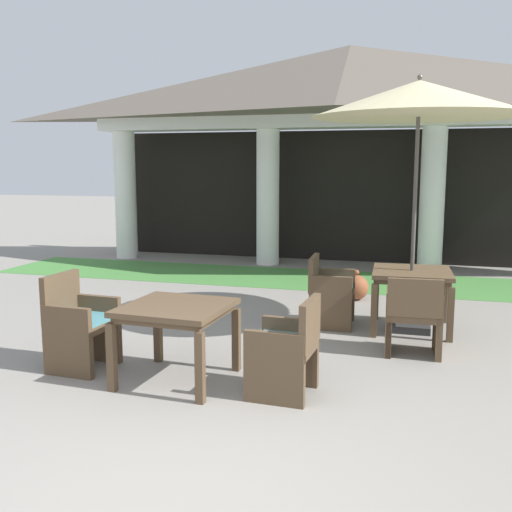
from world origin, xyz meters
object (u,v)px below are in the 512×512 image
object	(u,v)px
patio_chair_mid_left_south	(414,316)
patio_chair_mid_left_west	(330,292)
patio_chair_near_foreground_east	(287,350)
patio_umbrella_mid_left	(419,101)
terracotta_urn	(356,287)
patio_chair_near_foreground_west	(79,325)
patio_table_near_foreground	(176,315)
patio_table_mid_left	(412,278)

from	to	relation	value
patio_chair_mid_left_south	patio_chair_mid_left_west	world-z (taller)	patio_chair_mid_left_west
patio_chair_near_foreground_east	patio_umbrella_mid_left	xyz separation A→B (m)	(0.98, 2.39, 2.28)
patio_chair_mid_left_west	terracotta_urn	bearing A→B (deg)	170.68
patio_chair_near_foreground_east	patio_chair_near_foreground_west	bearing A→B (deg)	90.00
patio_umbrella_mid_left	patio_chair_mid_left_west	xyz separation A→B (m)	(-0.97, -0.05, -2.27)
patio_table_near_foreground	patio_umbrella_mid_left	world-z (taller)	patio_umbrella_mid_left
patio_chair_near_foreground_east	patio_table_mid_left	bearing A→B (deg)	-19.13
terracotta_urn	patio_chair_near_foreground_west	bearing A→B (deg)	-121.41
patio_table_near_foreground	patio_chair_mid_left_west	size ratio (longest dim) A/B	1.12
patio_table_mid_left	patio_umbrella_mid_left	size ratio (longest dim) A/B	0.32
patio_table_near_foreground	patio_table_mid_left	bearing A→B (deg)	49.12
patio_chair_near_foreground_west	patio_chair_mid_left_west	world-z (taller)	patio_chair_near_foreground_west
terracotta_urn	patio_table_near_foreground	bearing A→B (deg)	-107.95
patio_table_mid_left	patio_chair_mid_left_south	xyz separation A→B (m)	(0.05, -0.97, -0.22)
patio_chair_near_foreground_east	patio_chair_mid_left_south	distance (m)	1.75
patio_table_near_foreground	patio_chair_near_foreground_west	bearing A→B (deg)	176.85
patio_chair_near_foreground_west	patio_table_mid_left	size ratio (longest dim) A/B	0.97
patio_table_near_foreground	patio_chair_mid_left_south	world-z (taller)	patio_chair_mid_left_south
patio_table_near_foreground	terracotta_urn	world-z (taller)	patio_table_near_foreground
patio_chair_mid_left_south	terracotta_urn	distance (m)	2.54
patio_table_near_foreground	patio_umbrella_mid_left	bearing A→B (deg)	49.12
patio_umbrella_mid_left	terracotta_urn	world-z (taller)	patio_umbrella_mid_left
patio_table_mid_left	patio_umbrella_mid_left	distance (m)	2.05
patio_umbrella_mid_left	patio_chair_mid_left_south	bearing A→B (deg)	-87.21
patio_chair_mid_left_west	patio_chair_mid_left_south	bearing A→B (deg)	45.09
patio_chair_mid_left_west	patio_table_near_foreground	bearing A→B (deg)	-27.44
patio_chair_near_foreground_west	patio_chair_mid_left_west	bearing A→B (deg)	139.97
patio_table_mid_left	patio_table_near_foreground	bearing A→B (deg)	-130.88
patio_chair_near_foreground_west	patio_chair_mid_left_south	world-z (taller)	patio_chair_near_foreground_west
patio_table_near_foreground	patio_umbrella_mid_left	size ratio (longest dim) A/B	0.32
patio_chair_mid_left_south	patio_chair_mid_left_west	size ratio (longest dim) A/B	0.98
patio_table_near_foreground	patio_table_mid_left	xyz separation A→B (m)	(2.02, 2.33, 0.01)
patio_table_near_foreground	terracotta_urn	distance (m)	3.97
patio_chair_mid_left_west	terracotta_urn	distance (m)	1.50
patio_chair_near_foreground_west	patio_chair_near_foreground_east	world-z (taller)	patio_chair_near_foreground_west
patio_table_mid_left	terracotta_urn	xyz separation A→B (m)	(-0.80, 1.42, -0.44)
patio_chair_near_foreground_west	patio_table_mid_left	bearing A→B (deg)	129.78
patio_chair_near_foreground_east	patio_umbrella_mid_left	bearing A→B (deg)	-19.13
patio_table_near_foreground	patio_chair_mid_left_south	size ratio (longest dim) A/B	1.14
patio_chair_mid_left_south	patio_chair_mid_left_west	bearing A→B (deg)	135.09
patio_umbrella_mid_left	patio_chair_mid_left_west	size ratio (longest dim) A/B	3.48
patio_table_mid_left	patio_chair_mid_left_west	size ratio (longest dim) A/B	1.11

